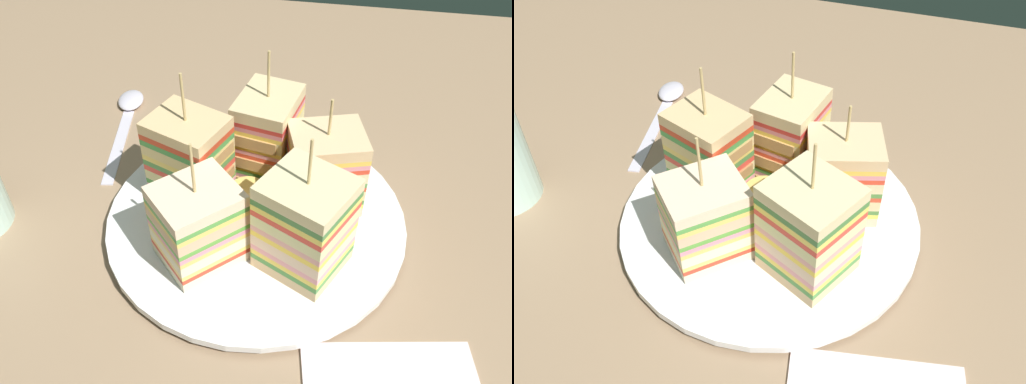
% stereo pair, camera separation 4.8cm
% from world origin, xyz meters
% --- Properties ---
extents(ground_plane, '(1.04, 0.93, 0.02)m').
position_xyz_m(ground_plane, '(0.00, 0.00, -0.01)').
color(ground_plane, '#947659').
extents(plate, '(0.27, 0.27, 0.01)m').
position_xyz_m(plate, '(0.00, 0.00, 0.01)').
color(plate, white).
rests_on(plate, ground_plane).
extents(sandwich_wedge_0, '(0.06, 0.07, 0.13)m').
position_xyz_m(sandwich_wedge_0, '(0.01, -0.06, 0.06)').
color(sandwich_wedge_0, '#D3BD89').
rests_on(sandwich_wedge_0, plate).
extents(sandwich_wedge_1, '(0.08, 0.07, 0.13)m').
position_xyz_m(sandwich_wedge_1, '(0.06, -0.02, 0.06)').
color(sandwich_wedge_1, '#DCC380').
rests_on(sandwich_wedge_1, plate).
extents(sandwich_wedge_2, '(0.08, 0.08, 0.12)m').
position_xyz_m(sandwich_wedge_2, '(0.04, 0.05, 0.05)').
color(sandwich_wedge_2, beige).
rests_on(sandwich_wedge_2, plate).
extents(sandwich_wedge_3, '(0.08, 0.08, 0.13)m').
position_xyz_m(sandwich_wedge_3, '(-0.05, 0.04, 0.06)').
color(sandwich_wedge_3, '#E0B885').
rests_on(sandwich_wedge_3, plate).
extents(sandwich_wedge_4, '(0.08, 0.07, 0.11)m').
position_xyz_m(sandwich_wedge_4, '(-0.06, -0.03, 0.05)').
color(sandwich_wedge_4, beige).
rests_on(sandwich_wedge_4, plate).
extents(chip_pile, '(0.07, 0.07, 0.03)m').
position_xyz_m(chip_pile, '(0.00, -0.00, 0.03)').
color(chip_pile, '#DCC96E').
rests_on(chip_pile, plate).
extents(spoon, '(0.04, 0.16, 0.01)m').
position_xyz_m(spoon, '(0.17, -0.15, 0.00)').
color(spoon, silver).
rests_on(spoon, ground_plane).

